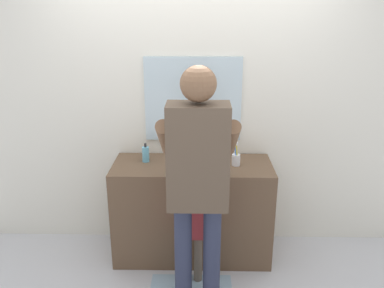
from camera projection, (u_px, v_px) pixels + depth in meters
ground_plane at (192, 273)px, 3.34m from camera, size 14.00×14.00×0.00m
back_wall at (193, 98)px, 3.49m from camera, size 4.40×0.10×2.70m
vanity_cabinet at (192, 210)px, 3.48m from camera, size 1.34×0.54×0.86m
sink_basin at (192, 159)px, 3.31m from camera, size 0.32×0.32×0.11m
faucet at (193, 148)px, 3.48m from camera, size 0.18×0.14×0.18m
toothbrush_cup at (236, 159)px, 3.31m from camera, size 0.07×0.07×0.21m
soap_bottle at (146, 154)px, 3.38m from camera, size 0.06×0.06×0.17m
child_toddler at (191, 221)px, 3.06m from camera, size 0.28×0.28×0.92m
adult_parent at (198, 171)px, 2.67m from camera, size 0.55×0.58×1.77m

